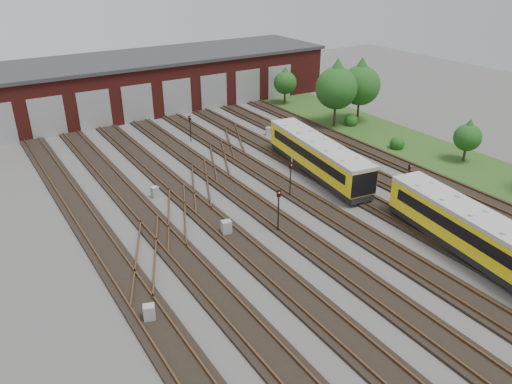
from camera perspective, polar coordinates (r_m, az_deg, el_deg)
ground at (r=34.66m, az=10.31°, el=-6.19°), size 120.00×120.00×0.00m
track_network at (r=34.86m, az=9.47°, el=-5.70°), size 30.40×70.00×0.33m
maintenance_shed at (r=66.18m, az=-13.64°, el=12.04°), size 51.00×12.50×6.35m
grass_verge at (r=53.57m, az=18.39°, el=4.69°), size 8.00×55.00×0.05m
metro_train at (r=35.06m, az=23.70°, el=-4.33°), size 4.41×46.14×2.88m
signal_mast_0 at (r=34.79m, az=2.59°, el=-1.60°), size 0.29×0.27×3.34m
signal_mast_1 at (r=40.08m, az=3.96°, el=1.84°), size 0.23×0.22×2.98m
signal_mast_2 at (r=52.93m, az=-7.54°, el=7.61°), size 0.28×0.26×2.80m
signal_mast_3 at (r=42.66m, az=17.05°, el=1.91°), size 0.24×0.22×2.58m
relay_cabinet_0 at (r=28.24m, az=-12.09°, el=-13.42°), size 0.76×0.70×1.04m
relay_cabinet_1 at (r=41.37m, az=-11.48°, el=-0.02°), size 0.61×0.53×0.94m
relay_cabinet_2 at (r=35.24m, az=-3.40°, el=-4.13°), size 0.76×0.67×1.12m
relay_cabinet_3 at (r=46.86m, az=4.57°, el=3.71°), size 0.72×0.61×1.15m
relay_cabinet_4 at (r=54.82m, az=1.40°, el=6.96°), size 0.66×0.62×0.88m
tree_0 at (r=57.24m, az=9.22°, el=12.19°), size 4.68×4.68×7.76m
tree_1 at (r=66.22m, az=3.36°, el=12.66°), size 2.96×2.96×4.90m
tree_2 at (r=59.57m, az=11.89°, el=12.35°), size 4.54×4.54×7.53m
tree_3 at (r=50.89m, az=23.09°, el=6.08°), size 2.56×2.56×4.25m
bush_1 at (r=52.78m, az=15.85°, el=5.55°), size 1.48×1.48×1.48m
bush_2 at (r=58.98m, az=10.82°, el=8.24°), size 1.61×1.61×1.61m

